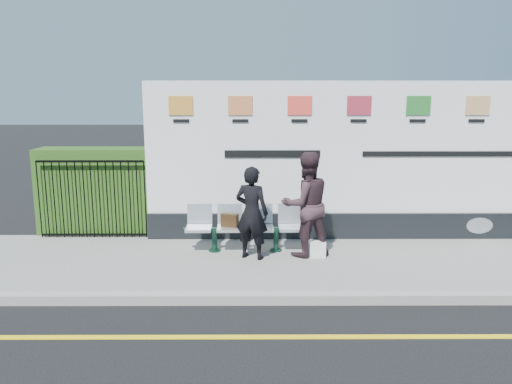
# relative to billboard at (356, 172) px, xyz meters

# --- Properties ---
(ground) EXTENTS (80.00, 80.00, 0.00)m
(ground) POSITION_rel_billboard_xyz_m (-0.50, -3.85, -1.42)
(ground) COLOR black
(pavement) EXTENTS (14.00, 3.00, 0.12)m
(pavement) POSITION_rel_billboard_xyz_m (-0.50, -1.35, -1.36)
(pavement) COLOR gray
(pavement) RESTS_ON ground
(kerb) EXTENTS (14.00, 0.18, 0.14)m
(kerb) POSITION_rel_billboard_xyz_m (-0.50, -2.85, -1.35)
(kerb) COLOR gray
(kerb) RESTS_ON ground
(yellow_line) EXTENTS (14.00, 0.10, 0.01)m
(yellow_line) POSITION_rel_billboard_xyz_m (-0.50, -3.85, -1.42)
(yellow_line) COLOR yellow
(yellow_line) RESTS_ON ground
(billboard) EXTENTS (8.00, 0.30, 3.00)m
(billboard) POSITION_rel_billboard_xyz_m (0.00, 0.00, 0.00)
(billboard) COLOR black
(billboard) RESTS_ON pavement
(hedge) EXTENTS (2.35, 0.70, 1.70)m
(hedge) POSITION_rel_billboard_xyz_m (-5.08, 0.45, -0.45)
(hedge) COLOR #2A4F17
(hedge) RESTS_ON pavement
(railing) EXTENTS (2.05, 0.06, 1.54)m
(railing) POSITION_rel_billboard_xyz_m (-5.08, -0.00, -0.53)
(railing) COLOR black
(railing) RESTS_ON pavement
(bench) EXTENTS (2.11, 0.59, 0.45)m
(bench) POSITION_rel_billboard_xyz_m (-2.10, -0.86, -1.08)
(bench) COLOR silver
(bench) RESTS_ON pavement
(woman_left) EXTENTS (0.68, 0.57, 1.59)m
(woman_left) POSITION_rel_billboard_xyz_m (-1.98, -1.25, -0.50)
(woman_left) COLOR black
(woman_left) RESTS_ON pavement
(woman_right) EXTENTS (1.05, 0.92, 1.81)m
(woman_right) POSITION_rel_billboard_xyz_m (-1.05, -1.09, -0.40)
(woman_right) COLOR #37242A
(woman_right) RESTS_ON pavement
(handbag_brown) EXTENTS (0.32, 0.22, 0.23)m
(handbag_brown) POSITION_rel_billboard_xyz_m (-2.38, -0.87, -0.73)
(handbag_brown) COLOR black
(handbag_brown) RESTS_ON bench
(carrier_bag_white) EXTENTS (0.27, 0.16, 0.27)m
(carrier_bag_white) POSITION_rel_billboard_xyz_m (-0.85, -1.21, -1.16)
(carrier_bag_white) COLOR silver
(carrier_bag_white) RESTS_ON pavement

